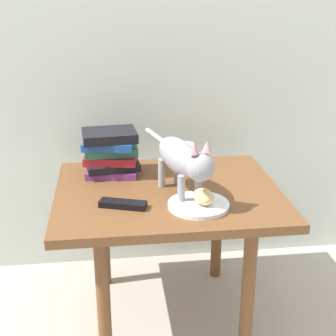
{
  "coord_description": "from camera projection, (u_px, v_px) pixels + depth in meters",
  "views": [
    {
      "loc": [
        -0.19,
        -1.53,
        1.18
      ],
      "look_at": [
        0.0,
        0.0,
        0.59
      ],
      "focal_mm": 52.47,
      "sensor_mm": 36.0,
      "label": 1
    }
  ],
  "objects": [
    {
      "name": "ground_plane",
      "position": [
        168.0,
        313.0,
        1.86
      ],
      "size": [
        6.0,
        6.0,
        0.0
      ],
      "primitive_type": "plane",
      "color": "#B2A899"
    },
    {
      "name": "back_panel",
      "position": [
        154.0,
        3.0,
        1.87
      ],
      "size": [
        4.0,
        0.04,
        2.2
      ],
      "primitive_type": "cube",
      "color": "silver",
      "rests_on": "ground"
    },
    {
      "name": "side_table",
      "position": [
        168.0,
        208.0,
        1.71
      ],
      "size": [
        0.77,
        0.62,
        0.51
      ],
      "color": "brown",
      "rests_on": "ground"
    },
    {
      "name": "plate",
      "position": [
        199.0,
        205.0,
        1.55
      ],
      "size": [
        0.2,
        0.2,
        0.01
      ],
      "primitive_type": "cylinder",
      "color": "white",
      "rests_on": "side_table"
    },
    {
      "name": "bread_roll",
      "position": [
        204.0,
        197.0,
        1.53
      ],
      "size": [
        0.08,
        0.09,
        0.05
      ],
      "primitive_type": "ellipsoid",
      "rotation": [
        0.0,
        0.0,
        1.84
      ],
      "color": "#E0BC7A",
      "rests_on": "plate"
    },
    {
      "name": "cat",
      "position": [
        183.0,
        159.0,
        1.58
      ],
      "size": [
        0.18,
        0.46,
        0.23
      ],
      "color": "#99999E",
      "rests_on": "side_table"
    },
    {
      "name": "book_stack",
      "position": [
        111.0,
        152.0,
        1.79
      ],
      "size": [
        0.21,
        0.17,
        0.17
      ],
      "color": "#72337A",
      "rests_on": "side_table"
    },
    {
      "name": "candle_jar",
      "position": [
        186.0,
        156.0,
        1.9
      ],
      "size": [
        0.07,
        0.07,
        0.08
      ],
      "color": "silver",
      "rests_on": "side_table"
    },
    {
      "name": "tv_remote",
      "position": [
        123.0,
        204.0,
        1.55
      ],
      "size": [
        0.16,
        0.09,
        0.02
      ],
      "primitive_type": "cube",
      "rotation": [
        0.0,
        0.0,
        -0.32
      ],
      "color": "black",
      "rests_on": "side_table"
    }
  ]
}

